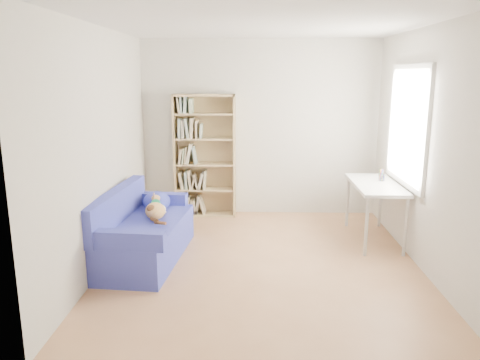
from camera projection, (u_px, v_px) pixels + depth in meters
The scene contains 6 objects.
ground at pixel (261, 263), 5.31m from camera, with size 4.00×4.00×0.00m, color #A5724A.
room_shell at pixel (272, 118), 4.98m from camera, with size 3.54×4.04×2.62m.
sofa at pixel (142, 232), 5.39m from camera, with size 0.93×1.72×0.81m.
bookshelf at pixel (205, 161), 6.95m from camera, with size 0.91×0.28×1.81m.
desk at pixel (376, 189), 5.91m from camera, with size 0.55×1.21×0.75m.
pen_cup at pixel (382, 176), 6.02m from camera, with size 0.08×0.08×0.15m.
Camera 1 is at (-0.11, -4.98, 2.09)m, focal length 35.00 mm.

